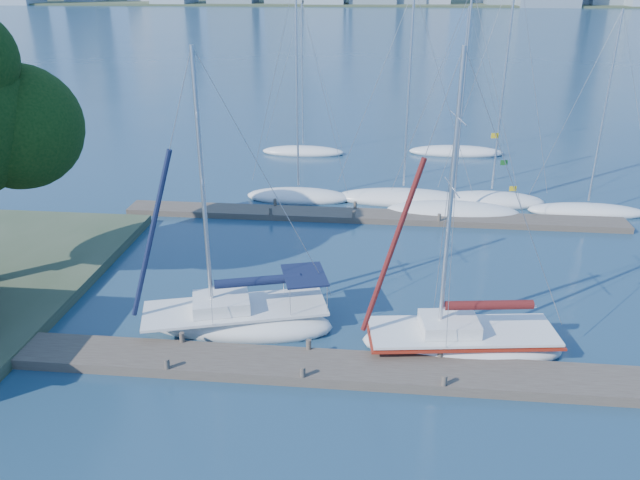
# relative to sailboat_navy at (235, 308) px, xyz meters

# --- Properties ---
(ground) EXTENTS (700.00, 700.00, 0.00)m
(ground) POSITION_rel_sailboat_navy_xyz_m (3.30, -2.83, -0.93)
(ground) COLOR #163148
(ground) RESTS_ON ground
(near_dock) EXTENTS (26.00, 2.00, 0.40)m
(near_dock) POSITION_rel_sailboat_navy_xyz_m (3.30, -2.83, -0.73)
(near_dock) COLOR #453A33
(near_dock) RESTS_ON ground
(far_dock) EXTENTS (30.00, 1.80, 0.36)m
(far_dock) POSITION_rel_sailboat_navy_xyz_m (5.30, 13.17, -0.75)
(far_dock) COLOR #453A33
(far_dock) RESTS_ON ground
(far_shore) EXTENTS (800.00, 100.00, 1.50)m
(far_shore) POSITION_rel_sailboat_navy_xyz_m (3.30, 317.17, -0.93)
(far_shore) COLOR #38472D
(far_shore) RESTS_ON ground
(sailboat_navy) EXTENTS (8.53, 4.82, 12.00)m
(sailboat_navy) POSITION_rel_sailboat_navy_xyz_m (0.00, 0.00, 0.00)
(sailboat_navy) COLOR silver
(sailboat_navy) RESTS_ON ground
(sailboat_maroon) EXTENTS (8.05, 3.54, 12.13)m
(sailboat_maroon) POSITION_rel_sailboat_navy_xyz_m (9.19, -0.78, 0.04)
(sailboat_maroon) COLOR silver
(sailboat_maroon) RESTS_ON ground
(bg_boat_1) EXTENTS (7.20, 4.18, 14.01)m
(bg_boat_1) POSITION_rel_sailboat_navy_xyz_m (0.48, 16.19, -0.66)
(bg_boat_1) COLOR silver
(bg_boat_1) RESTS_ON ground
(bg_boat_2) EXTENTS (8.90, 3.51, 13.41)m
(bg_boat_2) POSITION_rel_sailboat_navy_xyz_m (7.28, 16.48, -0.66)
(bg_boat_2) COLOR silver
(bg_boat_2) RESTS_ON ground
(bg_boat_3) EXTENTS (8.44, 5.26, 13.48)m
(bg_boat_3) POSITION_rel_sailboat_navy_xyz_m (10.28, 14.30, -0.65)
(bg_boat_3) COLOR silver
(bg_boat_3) RESTS_ON ground
(bg_boat_4) EXTENTS (6.94, 2.81, 15.04)m
(bg_boat_4) POSITION_rel_sailboat_navy_xyz_m (12.90, 16.63, -0.63)
(bg_boat_4) COLOR silver
(bg_boat_4) RESTS_ON ground
(bg_boat_5) EXTENTS (7.33, 2.95, 12.26)m
(bg_boat_5) POSITION_rel_sailboat_navy_xyz_m (18.53, 15.33, -0.70)
(bg_boat_5) COLOR silver
(bg_boat_5) RESTS_ON ground
(bg_boat_6) EXTENTS (7.04, 3.75, 11.96)m
(bg_boat_6) POSITION_rel_sailboat_navy_xyz_m (-0.64, 27.37, -0.70)
(bg_boat_6) COLOR silver
(bg_boat_6) RESTS_ON ground
(bg_boat_7) EXTENTS (7.88, 3.06, 11.75)m
(bg_boat_7) POSITION_rel_sailboat_navy_xyz_m (11.88, 28.54, -0.70)
(bg_boat_7) COLOR silver
(bg_boat_7) RESTS_ON ground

